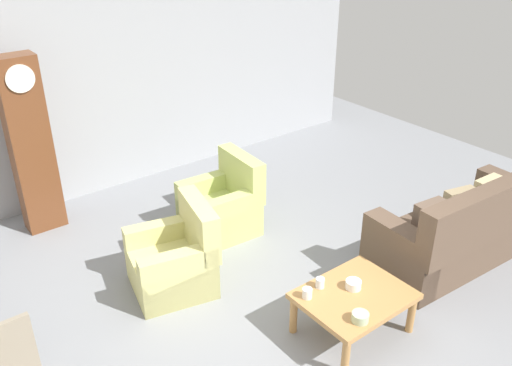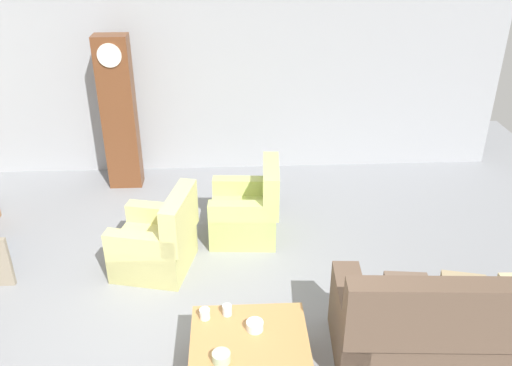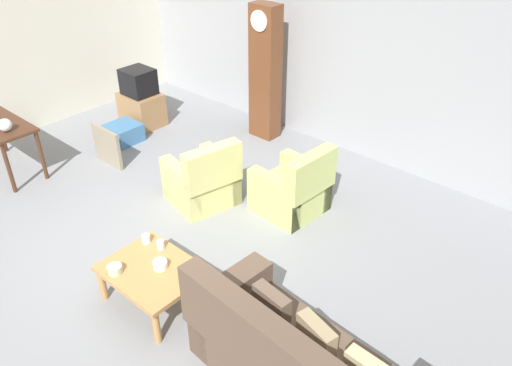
# 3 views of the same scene
# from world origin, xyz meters

# --- Properties ---
(ground_plane) EXTENTS (10.40, 10.40, 0.00)m
(ground_plane) POSITION_xyz_m (0.00, 0.00, 0.00)
(ground_plane) COLOR gray
(garage_door_wall) EXTENTS (8.40, 0.16, 3.20)m
(garage_door_wall) POSITION_xyz_m (0.00, 3.60, 1.60)
(garage_door_wall) COLOR #9EA0A5
(garage_door_wall) RESTS_ON ground_plane
(couch_floral) EXTENTS (2.15, 1.01, 1.04)m
(couch_floral) POSITION_xyz_m (2.26, -0.41, 0.36)
(couch_floral) COLOR brown
(couch_floral) RESTS_ON ground_plane
(armchair_olive_near) EXTENTS (0.94, 0.92, 0.92)m
(armchair_olive_near) POSITION_xyz_m (-0.46, 1.06, 0.31)
(armchair_olive_near) COLOR #CCC67A
(armchair_olive_near) RESTS_ON ground_plane
(armchair_olive_far) EXTENTS (0.84, 0.81, 0.92)m
(armchair_olive_far) POSITION_xyz_m (0.53, 1.66, 0.31)
(armchair_olive_far) COLOR #BBC86F
(armchair_olive_far) RESTS_ON ground_plane
(coffee_table_wood) EXTENTS (0.96, 0.76, 0.43)m
(coffee_table_wood) POSITION_xyz_m (0.47, -0.50, 0.37)
(coffee_table_wood) COLOR #B27F47
(coffee_table_wood) RESTS_ON ground_plane
(grandfather_clock) EXTENTS (0.44, 0.30, 2.09)m
(grandfather_clock) POSITION_xyz_m (-1.12, 3.06, 1.05)
(grandfather_clock) COLOR brown
(grandfather_clock) RESTS_ON ground_plane
(cup_white_porcelain) EXTENTS (0.09, 0.09, 0.09)m
(cup_white_porcelain) POSITION_xyz_m (0.10, -0.27, 0.47)
(cup_white_porcelain) COLOR white
(cup_white_porcelain) RESTS_ON coffee_table_wood
(cup_blue_rimmed) EXTENTS (0.08, 0.08, 0.09)m
(cup_blue_rimmed) POSITION_xyz_m (0.29, -0.24, 0.47)
(cup_blue_rimmed) COLOR silver
(cup_blue_rimmed) RESTS_ON coffee_table_wood
(bowl_white_stacked) EXTENTS (0.14, 0.14, 0.08)m
(bowl_white_stacked) POSITION_xyz_m (0.52, -0.43, 0.47)
(bowl_white_stacked) COLOR white
(bowl_white_stacked) RESTS_ON coffee_table_wood
(bowl_shallow_green) EXTENTS (0.14, 0.14, 0.08)m
(bowl_shallow_green) POSITION_xyz_m (0.24, -0.76, 0.47)
(bowl_shallow_green) COLOR #B2C69E
(bowl_shallow_green) RESTS_ON coffee_table_wood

